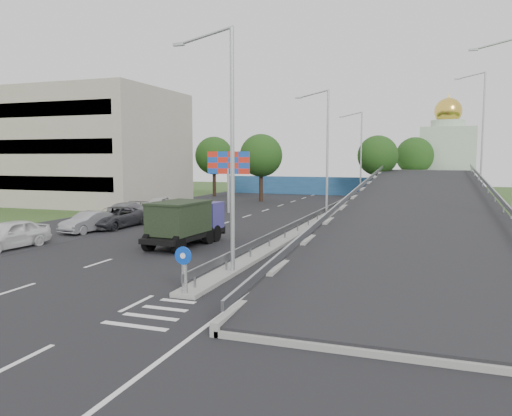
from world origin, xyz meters
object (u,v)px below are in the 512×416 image
at_px(billboard, 228,166).
at_px(parked_car_d, 123,213).
at_px(parked_car_a, 9,235).
at_px(parked_car_b, 89,222).
at_px(lamp_post_far, 360,150).
at_px(lamp_post_mid, 325,147).
at_px(parked_car_c, 114,217).
at_px(dump_truck, 186,221).
at_px(church, 447,155).
at_px(sign_bollard, 184,270).
at_px(lamp_post_near, 228,137).
at_px(parked_car_e, 158,204).

height_order(billboard, parked_car_d, billboard).
distance_m(parked_car_a, parked_car_b, 6.54).
distance_m(lamp_post_far, parked_car_b, 34.96).
distance_m(lamp_post_mid, parked_car_c, 16.95).
xyz_separation_m(dump_truck, parked_car_d, (-9.41, 7.65, -0.69)).
bearing_deg(billboard, lamp_post_far, 63.16).
bearing_deg(church, billboard, -120.70).
bearing_deg(parked_car_d, parked_car_b, -81.70).
relative_size(church, parked_car_c, 2.59).
height_order(lamp_post_mid, parked_car_a, lamp_post_mid).
bearing_deg(parked_car_d, parked_car_a, -88.06).
relative_size(sign_bollard, lamp_post_near, 0.17).
bearing_deg(parked_car_d, billboard, 56.93).
xyz_separation_m(lamp_post_near, parked_car_c, (-13.06, 10.46, -5.07)).
bearing_deg(sign_bollard, church, 80.19).
relative_size(lamp_post_far, parked_car_c, 1.89).
bearing_deg(parked_car_d, church, 57.34).
xyz_separation_m(lamp_post_far, parked_car_b, (-13.42, -31.87, -5.12)).
xyz_separation_m(lamp_post_near, billboard, (-9.11, 22.00, -1.62)).
relative_size(lamp_post_near, parked_car_d, 1.99).
distance_m(parked_car_a, parked_car_c, 8.88).
height_order(sign_bollard, lamp_post_near, lamp_post_near).
xyz_separation_m(lamp_post_near, parked_car_d, (-14.36, 13.34, -5.07)).
bearing_deg(lamp_post_mid, dump_truck, -109.06).
distance_m(lamp_post_far, billboard, 20.24).
xyz_separation_m(lamp_post_mid, dump_truck, (-4.94, -14.31, -4.39)).
relative_size(dump_truck, parked_car_a, 1.28).
distance_m(sign_bollard, parked_car_d, 22.31).
bearing_deg(lamp_post_mid, parked_car_b, -138.51).
distance_m(dump_truck, parked_car_a, 9.58).
height_order(church, billboard, church).
distance_m(dump_truck, parked_car_b, 8.85).
distance_m(church, parked_car_a, 57.60).
height_order(lamp_post_mid, billboard, lamp_post_mid).
relative_size(parked_car_c, parked_car_e, 1.25).
bearing_deg(billboard, lamp_post_mid, -12.38).
distance_m(sign_bollard, lamp_post_far, 44.08).
bearing_deg(parked_car_c, parked_car_e, 103.97).
bearing_deg(parked_car_b, parked_car_e, 105.45).
distance_m(billboard, parked_car_b, 14.94).
bearing_deg(parked_car_e, sign_bollard, -60.41).
relative_size(lamp_post_mid, parked_car_e, 2.37).
bearing_deg(parked_car_e, parked_car_d, -84.52).
bearing_deg(parked_car_b, lamp_post_mid, 47.97).
distance_m(church, parked_car_e, 42.29).
bearing_deg(parked_car_a, lamp_post_mid, 57.97).
distance_m(parked_car_c, parked_car_e, 10.19).
bearing_deg(parked_car_a, billboard, 82.03).
relative_size(lamp_post_near, dump_truck, 1.69).
distance_m(dump_truck, parked_car_c, 9.44).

